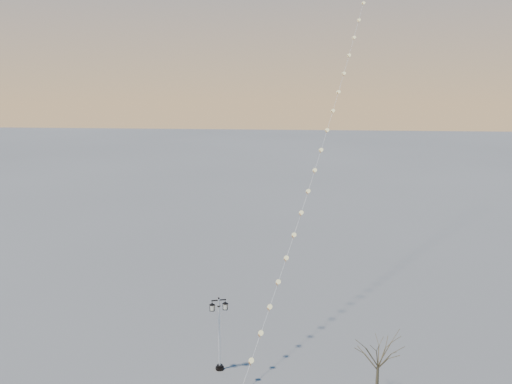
# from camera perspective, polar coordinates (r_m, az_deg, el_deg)

# --- Properties ---
(street_lamp) EXTENTS (1.17, 0.65, 4.76)m
(street_lamp) POSITION_cam_1_polar(r_m,az_deg,el_deg) (34.09, -3.89, -14.27)
(street_lamp) COLOR black
(street_lamp) RESTS_ON ground
(bare_tree) EXTENTS (2.10, 2.10, 3.49)m
(bare_tree) POSITION_cam_1_polar(r_m,az_deg,el_deg) (32.50, 12.76, -16.40)
(bare_tree) COLOR brown
(bare_tree) RESTS_ON ground
(kite_train) EXTENTS (15.57, 41.09, 47.46)m
(kite_train) POSITION_cam_1_polar(r_m,az_deg,el_deg) (48.47, 10.40, 18.98)
(kite_train) COLOR black
(kite_train) RESTS_ON ground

